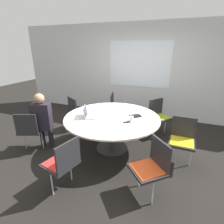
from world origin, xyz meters
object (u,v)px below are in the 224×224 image
at_px(chair_0, 30,128).
at_px(chair_1, 63,161).
at_px(chair_6, 77,110).
at_px(cell_phone, 127,122).
at_px(person_0, 42,118).
at_px(spiral_notebook, 135,116).
at_px(coffee_cup, 131,118).
at_px(laptop, 88,114).
at_px(chair_5, 117,106).
at_px(chair_4, 159,114).
at_px(chair_2, 151,164).
at_px(chair_3, 182,137).

xyz_separation_m(chair_0, chair_1, (1.27, -0.65, 0.00)).
relative_size(chair_6, cell_phone, 5.57).
relative_size(person_0, spiral_notebook, 4.66).
xyz_separation_m(person_0, spiral_notebook, (1.74, 0.69, 0.03)).
distance_m(spiral_notebook, cell_phone, 0.35).
distance_m(coffee_cup, cell_phone, 0.14).
distance_m(person_0, laptop, 0.93).
height_order(chair_1, chair_5, same).
xyz_separation_m(spiral_notebook, cell_phone, (-0.07, -0.35, -0.01)).
bearing_deg(coffee_cup, chair_4, 70.82).
height_order(chair_1, coffee_cup, chair_1).
distance_m(chair_0, chair_6, 1.31).
height_order(laptop, coffee_cup, laptop).
height_order(person_0, laptop, person_0).
relative_size(chair_2, person_0, 0.71).
bearing_deg(chair_5, coffee_cup, 17.37).
distance_m(chair_4, spiral_notebook, 0.99).
height_order(chair_3, coffee_cup, chair_3).
relative_size(chair_4, cell_phone, 5.57).
bearing_deg(laptop, coffee_cup, -102.39).
height_order(chair_1, chair_4, same).
relative_size(chair_1, person_0, 0.71).
relative_size(chair_0, chair_6, 1.00).
bearing_deg(chair_5, chair_1, -10.06).
distance_m(chair_0, chair_5, 2.27).
bearing_deg(chair_0, laptop, 3.32).
relative_size(coffee_cup, cell_phone, 0.53).
height_order(chair_5, coffee_cup, chair_5).
bearing_deg(chair_2, person_0, 36.62).
xyz_separation_m(laptop, coffee_cup, (0.85, 0.14, -0.01)).
relative_size(chair_3, laptop, 2.21).
xyz_separation_m(chair_2, person_0, (-2.26, 0.43, 0.20)).
distance_m(laptop, spiral_notebook, 0.94).
bearing_deg(laptop, chair_1, 168.40).
relative_size(chair_3, spiral_notebook, 3.30).
xyz_separation_m(chair_5, laptop, (-0.07, -1.47, 0.27)).
height_order(chair_6, coffee_cup, chair_6).
height_order(chair_4, cell_phone, chair_4).
bearing_deg(chair_4, chair_1, 16.16).
bearing_deg(chair_0, spiral_notebook, 2.14).
xyz_separation_m(chair_5, coffee_cup, (0.78, -1.32, 0.26)).
distance_m(chair_3, coffee_cup, 0.97).
bearing_deg(chair_2, cell_phone, -5.14).
bearing_deg(person_0, laptop, -0.92).
bearing_deg(coffee_cup, chair_5, 120.49).
relative_size(laptop, coffee_cup, 4.77).
relative_size(chair_1, coffee_cup, 10.55).
xyz_separation_m(chair_4, spiral_notebook, (-0.37, -0.89, 0.23)).
bearing_deg(chair_5, chair_3, 40.71).
xyz_separation_m(chair_6, coffee_cup, (1.61, -0.64, 0.26)).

